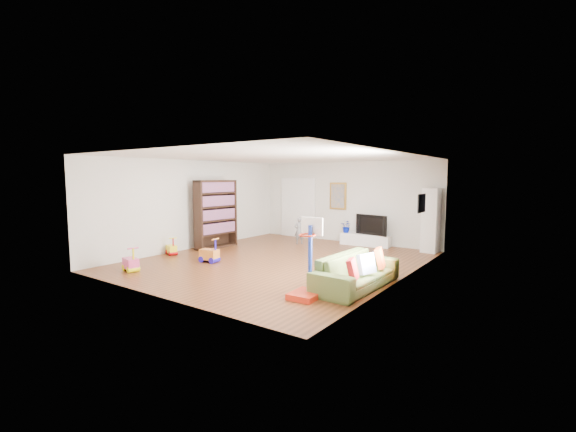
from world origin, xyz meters
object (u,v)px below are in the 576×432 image
Objects in this scene: sofa at (357,271)px; bookshelf at (216,214)px; media_console at (365,240)px; basketball_hoop at (306,258)px.

bookshelf is at bearing 76.52° from sofa.
bookshelf is (-3.65, -3.01, 0.86)m from media_console.
bookshelf reaches higher than media_console.
sofa is at bearing 65.07° from basketball_hoop.
sofa is 1.53× the size of basketball_hoop.
sofa is 1.30m from basketball_hoop.
media_console is 0.76× the size of bookshelf.
bookshelf is 5.67m from basketball_hoop.
sofa is (5.46, -1.50, -0.72)m from bookshelf.
basketball_hoop is (-0.46, -1.15, 0.40)m from sofa.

